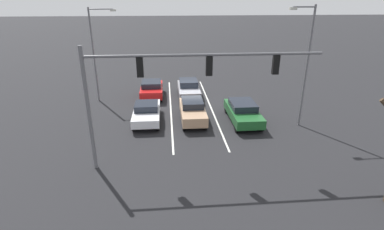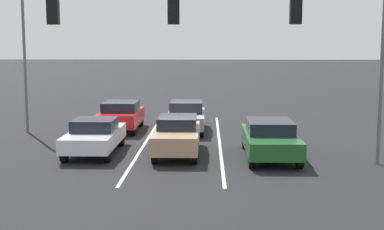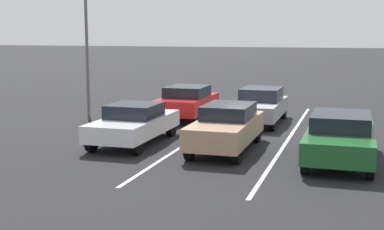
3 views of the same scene
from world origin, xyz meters
name	(u,v)px [view 3 (image 3 of 3)]	position (x,y,z in m)	size (l,w,h in m)	color
ground_plane	(254,127)	(0.00, 0.00, 0.00)	(240.00, 240.00, 0.00)	black
lane_stripe_left_divider	(289,138)	(-1.66, 1.83, 0.01)	(0.12, 15.66, 0.01)	silver
lane_stripe_center_divider	(204,133)	(1.66, 1.83, 0.01)	(0.12, 15.66, 0.01)	silver
car_darkgreen_leftlane_front	(340,136)	(-3.54, 5.06, 0.76)	(1.95, 4.75, 1.44)	#1E5928
car_tan_midlane_front	(227,127)	(0.09, 4.54, 0.79)	(1.73, 4.50, 1.50)	tan
car_white_rightlane_front	(134,123)	(3.43, 4.46, 0.73)	(1.87, 4.45, 1.40)	silver
car_gray_midlane_second	(260,105)	(-0.05, -1.07, 0.78)	(1.83, 4.47, 1.50)	gray
car_red_rightlane_second	(187,102)	(3.28, -1.17, 0.79)	(1.92, 4.06, 1.48)	red
street_lamp_right_shoulder	(91,17)	(7.62, -0.55, 4.53)	(2.21, 0.24, 7.76)	slate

